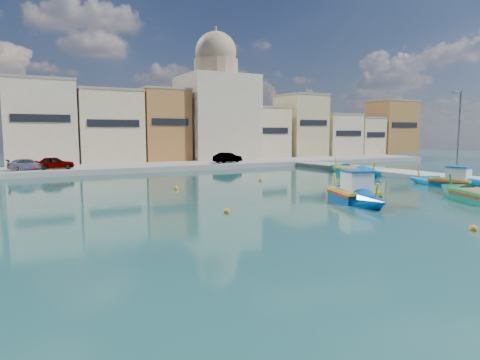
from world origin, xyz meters
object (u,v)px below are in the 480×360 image
object	(u,v)px
quay_street_lamp	(458,134)
luzzu_blue_south	(479,198)
luzzu_cyan_mid	(353,171)
luzzu_turquoise_cabin	(453,183)
church_block	(216,105)
luzzu_blue_cabin	(353,195)

from	to	relation	value
quay_street_lamp	luzzu_blue_south	distance (m)	11.51
luzzu_cyan_mid	luzzu_blue_south	size ratio (longest dim) A/B	1.08
luzzu_turquoise_cabin	luzzu_blue_south	world-z (taller)	luzzu_turquoise_cabin
church_block	luzzu_cyan_mid	size ratio (longest dim) A/B	1.95
luzzu_cyan_mid	luzzu_blue_south	xyz separation A→B (m)	(-5.47, -17.48, -0.03)
quay_street_lamp	luzzu_turquoise_cabin	world-z (taller)	quay_street_lamp
quay_street_lamp	luzzu_turquoise_cabin	bearing A→B (deg)	-148.67
luzzu_turquoise_cabin	luzzu_blue_cabin	xyz separation A→B (m)	(-12.44, -1.78, 0.07)
luzzu_blue_cabin	luzzu_cyan_mid	bearing A→B (deg)	47.22
luzzu_turquoise_cabin	luzzu_cyan_mid	distance (m)	11.66
luzzu_blue_cabin	luzzu_blue_south	bearing A→B (deg)	-30.16
luzzu_blue_cabin	luzzu_blue_south	distance (m)	8.05
luzzu_turquoise_cabin	luzzu_cyan_mid	world-z (taller)	luzzu_cyan_mid
luzzu_blue_cabin	luzzu_blue_south	size ratio (longest dim) A/B	1.00
luzzu_blue_cabin	luzzu_cyan_mid	xyz separation A→B (m)	(12.43, 13.43, -0.08)
church_block	luzzu_blue_cabin	size ratio (longest dim) A/B	2.10
church_block	luzzu_turquoise_cabin	bearing A→B (deg)	-81.97
luzzu_cyan_mid	luzzu_blue_south	world-z (taller)	luzzu_cyan_mid
church_block	luzzu_blue_cabin	distance (m)	38.83
quay_street_lamp	luzzu_cyan_mid	world-z (taller)	quay_street_lamp
church_block	quay_street_lamp	distance (m)	35.04
church_block	luzzu_cyan_mid	world-z (taller)	church_block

